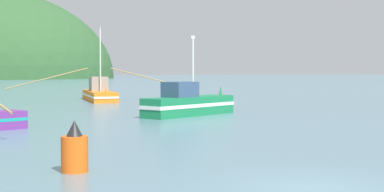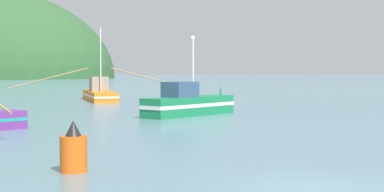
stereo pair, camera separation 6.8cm
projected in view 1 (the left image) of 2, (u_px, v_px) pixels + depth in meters
ground_plane at (311, 188)px, 15.80m from camera, size 600.00×600.00×0.00m
fishing_boat_orange at (99, 93)px, 59.27m from camera, size 18.20×10.39×7.59m
fishing_boat_green at (188, 104)px, 40.22m from camera, size 7.30×6.65×5.54m
channel_buoy at (75, 151)px, 18.16m from camera, size 0.85×0.85×1.63m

